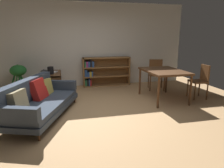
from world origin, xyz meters
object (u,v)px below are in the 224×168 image
Objects in this scene: potted_floor_plant at (19,76)px; bookshelf at (103,71)px; fabric_couch at (38,100)px; dining_table at (164,73)px; dining_chair_near at (201,79)px; open_laptop at (50,72)px; desk_speaker at (51,70)px; media_console at (54,83)px; dining_chair_far at (156,72)px.

bookshelf is at bearing 6.66° from potted_floor_plant.
bookshelf reaches higher than fabric_couch.
fabric_couch is 2.69× the size of potted_floor_plant.
dining_table is 0.81× the size of bookshelf.
dining_table is 1.43× the size of dining_chair_near.
desk_speaker reaches higher than open_laptop.
media_console is 1.04m from potted_floor_plant.
dining_chair_near is (4.84, -1.70, 0.01)m from potted_floor_plant.
fabric_couch is 2.99m from bookshelf.
bookshelf is at bearing 19.17° from media_console.
desk_speaker is at bearing 158.14° from dining_table.
fabric_couch is at bearing -171.31° from dining_table.
dining_chair_far is (3.16, -0.10, -0.17)m from desk_speaker.
dining_chair_near reaches higher than desk_speaker.
desk_speaker reaches higher than dining_table.
desk_speaker reaches higher than media_console.
dining_table is at bearing -105.70° from dining_chair_far.
open_laptop is 4.23m from dining_chair_near.
desk_speaker is 0.13× the size of bookshelf.
dining_chair_far is at bearing -1.86° from desk_speaker.
dining_chair_far is at bearing -7.64° from potted_floor_plant.
open_laptop is 0.54× the size of dining_chair_far.
fabric_couch is at bearing -97.11° from media_console.
desk_speaker is 0.22× the size of dining_chair_far.
fabric_couch is at bearing -69.76° from potted_floor_plant.
bookshelf reaches higher than dining_chair_far.
desk_speaker is 3.17m from dining_chair_far.
potted_floor_plant is at bearing 160.64° from dining_chair_near.
dining_table is (2.82, -1.35, 0.42)m from media_console.
dining_table is at bearing -25.50° from media_console.
dining_chair_near is 0.57× the size of bookshelf.
dining_chair_far is at bearing 122.70° from dining_chair_near.
fabric_couch is 4.50× the size of open_laptop.
media_console is 1.19× the size of dining_chair_near.
fabric_couch is at bearing -94.36° from open_laptop.
open_laptop is at bearing 85.64° from fabric_couch.
fabric_couch is 1.66m from desk_speaker.
dining_chair_near is at bearing -57.30° from dining_chair_far.
bookshelf is at bearing 150.70° from dining_chair_far.
bookshelf is (-1.22, 1.90, -0.23)m from dining_table.
dining_table is 1.06m from dining_chair_near.
open_laptop is at bearing 153.42° from dining_table.
open_laptop is 3.22m from dining_chair_far.
media_console is 0.68× the size of bookshelf.
dining_chair_far is 0.59× the size of bookshelf.
bookshelf is (1.68, 0.45, -0.14)m from open_laptop.
bookshelf is (2.58, 0.30, -0.03)m from potted_floor_plant.
media_console is 3.14m from dining_chair_far.
dining_table is at bearing 174.36° from dining_chair_near.
open_laptop is (-0.08, 0.11, 0.32)m from media_console.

